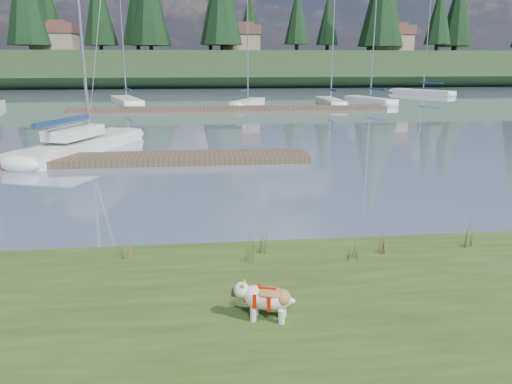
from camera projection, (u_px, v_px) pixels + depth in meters
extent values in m
plane|color=#7A8BA4|center=(206.00, 111.00, 40.91)|extent=(200.00, 200.00, 0.00)
cube|color=#384F1D|center=(237.00, 381.00, 6.30)|extent=(60.00, 9.00, 0.35)
cube|color=#1E351A|center=(203.00, 69.00, 81.56)|extent=(200.00, 20.00, 5.00)
cylinder|color=silver|center=(253.00, 314.00, 7.38)|extent=(0.10, 0.10, 0.21)
cylinder|color=silver|center=(256.00, 308.00, 7.58)|extent=(0.10, 0.10, 0.21)
cylinder|color=silver|center=(282.00, 317.00, 7.32)|extent=(0.10, 0.10, 0.21)
cylinder|color=silver|center=(283.00, 310.00, 7.52)|extent=(0.10, 0.10, 0.21)
ellipsoid|color=silver|center=(269.00, 299.00, 7.39)|extent=(0.76, 0.52, 0.33)
ellipsoid|color=olive|center=(269.00, 292.00, 7.36)|extent=(0.55, 0.45, 0.12)
ellipsoid|color=silver|center=(241.00, 290.00, 7.43)|extent=(0.30, 0.31, 0.24)
cube|color=black|center=(234.00, 292.00, 7.46)|extent=(0.10, 0.14, 0.09)
cube|color=white|center=(82.00, 147.00, 22.72)|extent=(4.63, 8.18, 0.70)
ellipsoid|color=white|center=(126.00, 135.00, 26.48)|extent=(2.44, 2.69, 0.70)
cube|color=navy|center=(62.00, 121.00, 21.27)|extent=(1.51, 3.49, 0.20)
cube|color=white|center=(74.00, 133.00, 22.11)|extent=(2.26, 3.20, 0.45)
cube|color=#4C3D2C|center=(113.00, 159.00, 20.29)|extent=(16.00, 2.00, 0.30)
cube|color=#4C3D2C|center=(230.00, 109.00, 41.08)|extent=(26.00, 2.20, 0.30)
cube|color=white|center=(127.00, 102.00, 46.85)|extent=(4.08, 7.99, 0.70)
ellipsoid|color=white|center=(120.00, 99.00, 50.30)|extent=(2.28, 2.55, 0.70)
cylinder|color=silver|center=(122.00, 27.00, 45.12)|extent=(0.12, 0.12, 12.22)
cube|color=navy|center=(128.00, 89.00, 45.61)|extent=(1.14, 3.02, 0.20)
cube|color=white|center=(248.00, 104.00, 44.82)|extent=(3.59, 5.53, 0.70)
ellipsoid|color=white|center=(258.00, 101.00, 47.33)|extent=(1.76, 1.89, 0.70)
cylinder|color=silver|center=(248.00, 46.00, 43.54)|extent=(0.12, 0.12, 8.73)
cube|color=navy|center=(245.00, 91.00, 43.83)|extent=(1.16, 2.07, 0.20)
cube|color=white|center=(331.00, 103.00, 45.75)|extent=(1.58, 6.51, 0.70)
ellipsoid|color=white|center=(323.00, 100.00, 48.88)|extent=(1.44, 1.79, 0.70)
cylinder|color=silver|center=(333.00, 39.00, 44.31)|extent=(0.12, 0.12, 9.98)
cube|color=navy|center=(333.00, 90.00, 44.60)|extent=(0.24, 2.58, 0.20)
cube|color=white|center=(370.00, 101.00, 47.42)|extent=(3.33, 6.63, 0.70)
ellipsoid|color=white|center=(351.00, 99.00, 50.29)|extent=(1.88, 2.11, 0.70)
cylinder|color=silver|center=(374.00, 40.00, 45.98)|extent=(0.12, 0.12, 10.00)
cube|color=navy|center=(377.00, 89.00, 46.33)|extent=(0.96, 2.52, 0.20)
cube|color=white|center=(423.00, 93.00, 59.17)|extent=(5.51, 7.19, 0.70)
ellipsoid|color=white|center=(396.00, 91.00, 61.97)|extent=(2.48, 2.60, 0.70)
cylinder|color=silver|center=(428.00, 39.00, 57.58)|extent=(0.12, 0.12, 11.16)
cube|color=navy|center=(432.00, 83.00, 58.11)|extent=(1.79, 2.60, 0.20)
cone|color=#475B23|center=(247.00, 247.00, 9.51)|extent=(0.03, 0.03, 0.60)
cone|color=brown|center=(253.00, 251.00, 9.47)|extent=(0.03, 0.03, 0.48)
cone|color=#475B23|center=(250.00, 244.00, 9.54)|extent=(0.03, 0.03, 0.66)
cone|color=brown|center=(255.00, 251.00, 9.52)|extent=(0.03, 0.03, 0.42)
cone|color=#475B23|center=(249.00, 250.00, 9.44)|extent=(0.03, 0.03, 0.54)
cone|color=#475B23|center=(260.00, 242.00, 9.94)|extent=(0.03, 0.03, 0.47)
cone|color=brown|center=(266.00, 245.00, 9.90)|extent=(0.03, 0.03, 0.37)
cone|color=#475B23|center=(263.00, 240.00, 9.97)|extent=(0.03, 0.03, 0.51)
cone|color=brown|center=(267.00, 245.00, 9.95)|extent=(0.03, 0.03, 0.33)
cone|color=#475B23|center=(261.00, 244.00, 9.87)|extent=(0.03, 0.03, 0.42)
cone|color=#475B23|center=(380.00, 240.00, 9.91)|extent=(0.03, 0.03, 0.58)
cone|color=brown|center=(386.00, 243.00, 9.87)|extent=(0.03, 0.03, 0.46)
cone|color=#475B23|center=(382.00, 238.00, 9.93)|extent=(0.03, 0.03, 0.64)
cone|color=brown|center=(387.00, 244.00, 9.92)|extent=(0.03, 0.03, 0.41)
cone|color=#475B23|center=(382.00, 242.00, 9.84)|extent=(0.03, 0.03, 0.52)
cone|color=#475B23|center=(123.00, 246.00, 9.67)|extent=(0.03, 0.03, 0.50)
cone|color=brown|center=(129.00, 250.00, 9.62)|extent=(0.03, 0.03, 0.40)
cone|color=#475B23|center=(127.00, 244.00, 9.70)|extent=(0.03, 0.03, 0.55)
cone|color=brown|center=(131.00, 250.00, 9.67)|extent=(0.03, 0.03, 0.35)
cone|color=#475B23|center=(124.00, 249.00, 9.60)|extent=(0.03, 0.03, 0.45)
cone|color=#475B23|center=(350.00, 250.00, 9.69)|extent=(0.03, 0.03, 0.35)
cone|color=brown|center=(356.00, 253.00, 9.64)|extent=(0.03, 0.03, 0.28)
cone|color=#475B23|center=(352.00, 248.00, 9.72)|extent=(0.03, 0.03, 0.38)
cone|color=brown|center=(357.00, 253.00, 9.69)|extent=(0.03, 0.03, 0.24)
cone|color=#475B23|center=(352.00, 252.00, 9.62)|extent=(0.03, 0.03, 0.31)
cone|color=#475B23|center=(466.00, 232.00, 10.31)|extent=(0.03, 0.03, 0.62)
cone|color=brown|center=(472.00, 235.00, 10.27)|extent=(0.03, 0.03, 0.50)
cone|color=#475B23|center=(468.00, 230.00, 10.33)|extent=(0.03, 0.03, 0.68)
cone|color=brown|center=(473.00, 236.00, 10.32)|extent=(0.03, 0.03, 0.44)
cone|color=#475B23|center=(469.00, 234.00, 10.24)|extent=(0.03, 0.03, 0.56)
cube|color=#33281C|center=(222.00, 256.00, 10.55)|extent=(60.00, 0.50, 0.14)
cylinder|color=#382619|center=(31.00, 46.00, 73.28)|extent=(0.60, 0.60, 1.80)
cylinder|color=#382619|center=(138.00, 47.00, 78.68)|extent=(0.60, 0.60, 1.80)
cone|color=black|center=(136.00, 8.00, 77.17)|extent=(4.84, 4.84, 11.00)
cylinder|color=#382619|center=(222.00, 46.00, 74.27)|extent=(0.60, 0.60, 1.80)
cylinder|color=#382619|center=(297.00, 47.00, 79.37)|extent=(0.60, 0.60, 1.80)
cone|color=black|center=(297.00, 14.00, 78.09)|extent=(3.96, 3.96, 9.00)
cylinder|color=#382619|center=(380.00, 47.00, 78.80)|extent=(0.60, 0.60, 1.80)
cylinder|color=#382619|center=(455.00, 48.00, 83.14)|extent=(0.60, 0.60, 1.80)
cone|color=black|center=(459.00, 8.00, 81.51)|extent=(5.28, 5.28, 12.00)
cube|color=gray|center=(56.00, 43.00, 75.38)|extent=(6.00, 5.00, 2.80)
cube|color=brown|center=(54.00, 29.00, 74.84)|extent=(6.30, 5.30, 1.40)
cube|color=brown|center=(54.00, 23.00, 74.63)|extent=(4.20, 3.60, 0.70)
cube|color=gray|center=(240.00, 44.00, 79.26)|extent=(6.00, 5.00, 2.80)
cube|color=brown|center=(240.00, 30.00, 78.72)|extent=(6.30, 5.30, 1.40)
cube|color=brown|center=(240.00, 25.00, 78.51)|extent=(4.20, 3.60, 0.70)
cube|color=gray|center=(390.00, 44.00, 79.84)|extent=(6.00, 5.00, 2.80)
cube|color=brown|center=(391.00, 30.00, 79.30)|extent=(6.30, 5.30, 1.40)
cube|color=brown|center=(391.00, 25.00, 79.09)|extent=(4.20, 3.60, 0.70)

